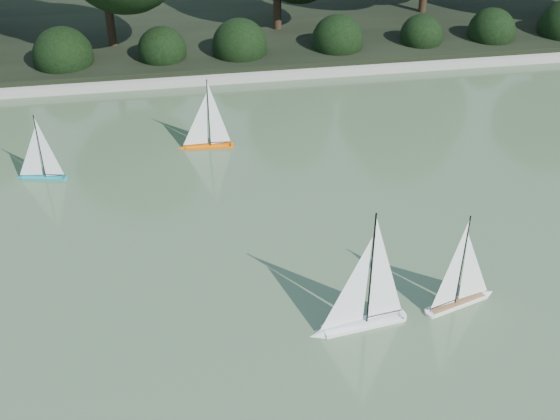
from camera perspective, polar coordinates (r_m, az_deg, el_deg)
name	(u,v)px	position (r m, az deg, el deg)	size (l,w,h in m)	color
ground	(351,383)	(8.39, 5.76, -13.79)	(80.00, 80.00, 0.00)	#334328
pond_coping	(250,76)	(15.77, -2.44, 10.83)	(40.00, 0.35, 0.18)	gray
far_bank	(231,16)	(19.48, -4.02, 15.43)	(40.00, 8.00, 0.30)	black
shrub_hedge	(245,46)	(16.47, -2.88, 13.17)	(29.10, 1.10, 1.10)	black
sailboat_white_a	(357,310)	(8.88, 6.27, -8.07)	(1.32, 0.39, 1.80)	white
sailboat_white_b	(464,289)	(9.52, 14.76, -6.23)	(1.10, 0.48, 1.51)	white
sailboat_orange	(203,136)	(12.92, -6.24, 5.96)	(1.04, 0.23, 1.42)	#FA5D00
sailboat_teal	(38,168)	(12.57, -19.09, 3.22)	(0.92, 0.34, 1.26)	teal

